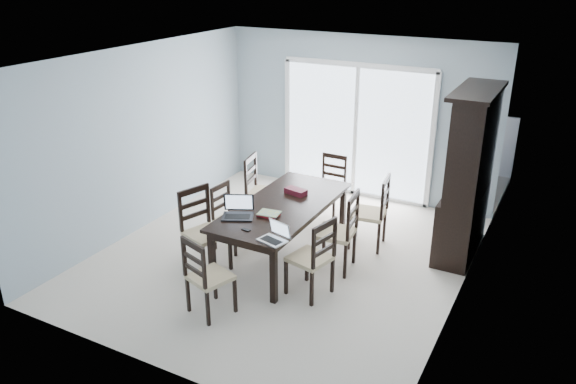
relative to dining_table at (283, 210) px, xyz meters
The scene contains 24 objects.
floor 0.67m from the dining_table, ahead, with size 5.00×5.00×0.00m, color beige.
ceiling 1.93m from the dining_table, ahead, with size 5.00×5.00×0.00m, color white.
back_wall 2.58m from the dining_table, 90.00° to the left, with size 4.50×0.02×2.60m, color #92A4AE.
wall_left 2.34m from the dining_table, behind, with size 0.02×5.00×2.60m, color #92A4AE.
wall_right 2.34m from the dining_table, ahead, with size 0.02×5.00×2.60m, color #92A4AE.
balcony 3.57m from the dining_table, 90.00° to the left, with size 4.50×2.00×0.10m, color gray.
railing 4.50m from the dining_table, 90.00° to the left, with size 4.50×0.06×1.10m, color #99999E.
dining_table is the anchor object (origin of this frame).
china_hutch 2.41m from the dining_table, 31.71° to the left, with size 0.50×1.38×2.20m.
sliding_door 2.51m from the dining_table, 90.00° to the left, with size 2.52×0.05×2.18m.
chair_left_near 1.05m from the dining_table, 138.27° to the right, with size 0.59×0.58×1.21m.
chair_left_mid 0.82m from the dining_table, behind, with size 0.43×0.42×1.02m.
chair_left_far 1.11m from the dining_table, 137.31° to the left, with size 0.54×0.53×1.19m.
chair_right_near 1.03m from the dining_table, 40.00° to the right, with size 0.52×0.51×1.13m.
chair_right_mid 0.81m from the dining_table, ahead, with size 0.51×0.50×1.20m.
chair_right_far 1.27m from the dining_table, 40.62° to the left, with size 0.51×0.50×1.17m.
chair_end_near 1.58m from the dining_table, 94.57° to the right, with size 0.52×0.53×1.08m.
chair_end_far 1.54m from the dining_table, 90.13° to the left, with size 0.42×0.43×1.08m.
laptop_dark 0.69m from the dining_table, 116.14° to the right, with size 0.45×0.39×0.25m.
laptop_silver 1.04m from the dining_table, 68.30° to the right, with size 0.35×0.28×0.21m.
book_stack 0.40m from the dining_table, 88.40° to the right, with size 0.28×0.23×0.04m.
cell_phone 0.86m from the dining_table, 91.63° to the right, with size 0.10×0.05×0.01m, color black.
game_box 0.40m from the dining_table, 91.68° to the left, with size 0.29×0.15×0.07m, color #490E1B.
hot_tub 3.47m from the dining_table, 98.67° to the left, with size 1.86×1.67×0.93m.
Camera 1 is at (3.12, -5.76, 3.62)m, focal length 35.00 mm.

